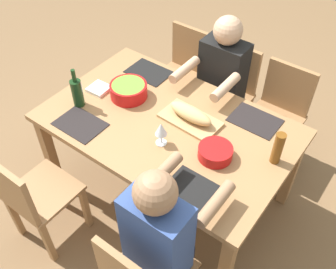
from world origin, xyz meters
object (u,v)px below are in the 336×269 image
Objects in this scene: wine_glass at (161,130)px; beer_bottle at (278,148)px; diner_far_center at (219,79)px; serving_bowl_salad at (129,90)px; cutting_board at (190,120)px; dining_table at (168,131)px; chair_far_center at (229,90)px; chair_near_left at (31,196)px; diner_near_right at (162,233)px; bread_loaf at (191,114)px; napkin_stack at (99,89)px; serving_bowl_pasta at (215,152)px; wine_bottle at (77,92)px; chair_far_left at (184,70)px; chair_far_right at (279,111)px.

beer_bottle is at bearing 24.44° from wine_glass.
diner_far_center is 7.23× the size of wine_glass.
serving_bowl_salad is 0.50m from cutting_board.
dining_table is at bearing -170.98° from beer_bottle.
chair_near_left is at bearing -105.01° from chair_far_center.
diner_far_center is 1.39m from diner_near_right.
bread_loaf is (0.11, -0.56, 0.11)m from diner_far_center.
diner_far_center is 0.91m from napkin_stack.
chair_near_left is at bearing -79.38° from napkin_stack.
bread_loaf is (-0.30, 0.17, 0.02)m from serving_bowl_pasta.
diner_far_center is 0.91m from beer_bottle.
dining_table is at bearing 114.03° from wine_glass.
chair_far_center is 0.28m from diner_far_center.
bread_loaf is (-0.34, 0.76, 0.11)m from diner_near_right.
beer_bottle is at bearing 14.22° from wine_bottle.
chair_far_left is at bearing 79.90° from napkin_stack.
bread_loaf is 2.29× the size of napkin_stack.
chair_far_right is at bearing 45.25° from wine_bottle.
diner_near_right is 1.41× the size of chair_far_left.
diner_near_right reaches higher than chair_near_left.
diner_near_right is at bearing -40.41° from serving_bowl_salad.
serving_bowl_salad is (-0.84, 0.71, 0.10)m from diner_near_right.
chair_far_right is at bearing 0.00° from chair_far_center.
wine_bottle is at bearing 103.49° from chair_near_left.
chair_far_right is 0.88m from bread_loaf.
bread_loaf is 0.60m from beer_bottle.
diner_near_right reaches higher than cutting_board.
wine_glass reaches higher than chair_far_center.
chair_near_left is 0.88m from napkin_stack.
cutting_board is (-0.30, 0.17, -0.03)m from serving_bowl_pasta.
diner_near_right reaches higher than chair_far_center.
wine_bottle is at bearing -98.01° from chair_far_left.
chair_far_right is 5.12× the size of wine_glass.
wine_glass reaches higher than chair_far_left.
cutting_board is at bearing 83.76° from wine_glass.
diner_near_right is at bearing -73.25° from chair_far_center.
serving_bowl_salad is at bearing -122.54° from diner_far_center.
diner_far_center is (-0.00, -0.18, 0.21)m from chair_far_center.
diner_near_right reaches higher than bread_loaf.
serving_bowl_salad is 0.82× the size of bread_loaf.
beer_bottle is (0.71, 0.11, 0.19)m from dining_table.
bread_loaf is at bearing 59.34° from chair_near_left.
wine_glass is (-0.33, -0.10, 0.07)m from serving_bowl_pasta.
chair_far_right is at bearing 43.27° from serving_bowl_salad.
napkin_stack is at bearing -170.17° from bread_loaf.
chair_far_right is at bearing 90.00° from diner_near_right.
diner_near_right is 1.76m from chair_far_left.
diner_far_center is 1.58m from chair_near_left.
diner_far_center reaches higher than napkin_stack.
chair_far_right is 4.06× the size of serving_bowl_pasta.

